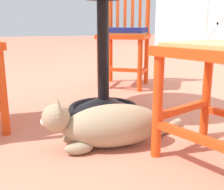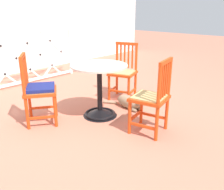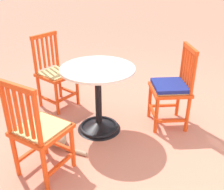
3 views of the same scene
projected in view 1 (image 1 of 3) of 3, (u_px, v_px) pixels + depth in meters
ground_plane at (95, 107)px, 1.87m from camera, size 24.00×24.00×0.00m
cafe_table at (103, 66)px, 1.70m from camera, size 0.76×0.76×0.73m
orange_chair_by_planter at (125, 34)px, 2.42m from camera, size 0.56×0.56×0.91m
tabby_cat at (106, 126)px, 1.24m from camera, size 0.26×0.74×0.23m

